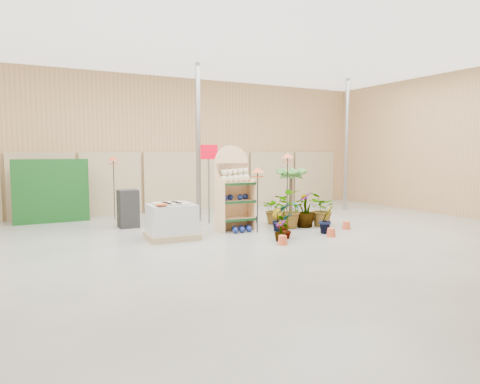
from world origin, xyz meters
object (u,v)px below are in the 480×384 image
at_px(pallet_stack, 172,221).
at_px(potted_plant_2, 287,209).
at_px(bird_table_front, 258,172).
at_px(display_shelf, 233,191).

bearing_deg(pallet_stack, potted_plant_2, 1.64).
bearing_deg(bird_table_front, potted_plant_2, 11.02).
bearing_deg(potted_plant_2, pallet_stack, 179.38).
xyz_separation_m(display_shelf, potted_plant_2, (1.37, -0.45, -0.50)).
distance_m(display_shelf, pallet_stack, 1.93).
xyz_separation_m(display_shelf, bird_table_front, (0.35, -0.65, 0.52)).
bearing_deg(potted_plant_2, display_shelf, 161.87).
bearing_deg(pallet_stack, bird_table_front, -3.93).
bearing_deg(display_shelf, potted_plant_2, -14.68).
distance_m(bird_table_front, potted_plant_2, 1.45).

